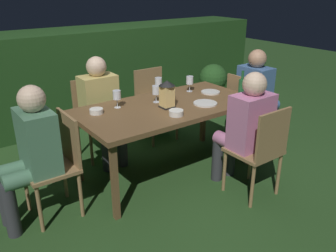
{
  "coord_description": "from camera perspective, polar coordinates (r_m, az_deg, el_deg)",
  "views": [
    {
      "loc": [
        -1.92,
        -2.62,
        1.85
      ],
      "look_at": [
        0.0,
        0.0,
        0.52
      ],
      "focal_mm": 37.62,
      "sensor_mm": 36.0,
      "label": 1
    }
  ],
  "objects": [
    {
      "name": "chair_head_near",
      "position": [
        3.06,
        -17.45,
        -5.35
      ],
      "size": [
        0.4,
        0.42,
        0.87
      ],
      "color": "#937047",
      "rests_on": "ground"
    },
    {
      "name": "wine_glass_a",
      "position": [
        3.85,
        3.53,
        7.3
      ],
      "size": [
        0.08,
        0.08,
        0.17
      ],
      "color": "silver",
      "rests_on": "dining_table"
    },
    {
      "name": "person_in_blue",
      "position": [
        4.35,
        14.32,
        5.36
      ],
      "size": [
        0.48,
        0.38,
        1.15
      ],
      "color": "#426699",
      "rests_on": "ground"
    },
    {
      "name": "bowl_salad",
      "position": [
        3.15,
        1.33,
        2.19
      ],
      "size": [
        0.13,
        0.13,
        0.05
      ],
      "color": "silver",
      "rests_on": "dining_table"
    },
    {
      "name": "wine_glass_b",
      "position": [
        3.79,
        -1.56,
        7.09
      ],
      "size": [
        0.08,
        0.08,
        0.17
      ],
      "color": "silver",
      "rests_on": "dining_table"
    },
    {
      "name": "green_bottle_on_table",
      "position": [
        3.67,
        11.84,
        5.97
      ],
      "size": [
        0.07,
        0.07,
        0.29
      ],
      "color": "#1E5B2D",
      "rests_on": "dining_table"
    },
    {
      "name": "hedge_backdrop",
      "position": [
        5.21,
        -13.72,
        8.08
      ],
      "size": [
        5.8,
        0.84,
        1.26
      ],
      "primitive_type": "cube",
      "color": "#1E4219",
      "rests_on": "ground"
    },
    {
      "name": "plate_b",
      "position": [
        3.85,
        6.9,
        5.49
      ],
      "size": [
        0.2,
        0.2,
        0.01
      ],
      "primitive_type": "cylinder",
      "color": "silver",
      "rests_on": "dining_table"
    },
    {
      "name": "bowl_bread",
      "position": [
        3.6,
        -0.1,
        4.88
      ],
      "size": [
        0.16,
        0.16,
        0.06
      ],
      "color": "#BCAD8E",
      "rests_on": "dining_table"
    },
    {
      "name": "plate_a",
      "position": [
        3.48,
        6.06,
        3.68
      ],
      "size": [
        0.23,
        0.23,
        0.01
      ],
      "primitive_type": "cylinder",
      "color": "silver",
      "rests_on": "dining_table"
    },
    {
      "name": "wine_glass_d",
      "position": [
        3.48,
        -1.95,
        5.71
      ],
      "size": [
        0.08,
        0.08,
        0.17
      ],
      "color": "silver",
      "rests_on": "dining_table"
    },
    {
      "name": "wine_glass_c",
      "position": [
        3.36,
        -8.28,
        4.87
      ],
      "size": [
        0.08,
        0.08,
        0.17
      ],
      "color": "silver",
      "rests_on": "dining_table"
    },
    {
      "name": "dining_table",
      "position": [
        3.45,
        0.0,
        2.57
      ],
      "size": [
        1.77,
        0.9,
        0.74
      ],
      "color": "brown",
      "rests_on": "ground"
    },
    {
      "name": "bowl_olives",
      "position": [
        3.26,
        -11.53,
        2.41
      ],
      "size": [
        0.12,
        0.12,
        0.05
      ],
      "color": "silver",
      "rests_on": "dining_table"
    },
    {
      "name": "ice_bucket",
      "position": [
        5.04,
        -21.63,
        7.93
      ],
      "size": [
        0.26,
        0.26,
        0.34
      ],
      "color": "#B2B7BF",
      "rests_on": "side_table"
    },
    {
      "name": "potted_plant_by_hedge",
      "position": [
        5.63,
        7.29,
        6.88
      ],
      "size": [
        0.44,
        0.44,
        0.68
      ],
      "color": "brown",
      "rests_on": "ground"
    },
    {
      "name": "person_in_green",
      "position": [
        2.95,
        -21.34,
        -3.67
      ],
      "size": [
        0.48,
        0.38,
        1.15
      ],
      "color": "#4C7A5B",
      "rests_on": "ground"
    },
    {
      "name": "lantern_centerpiece",
      "position": [
        3.32,
        -0.17,
        5.44
      ],
      "size": [
        0.15,
        0.15,
        0.27
      ],
      "color": "black",
      "rests_on": "dining_table"
    },
    {
      "name": "chair_side_left_b",
      "position": [
        3.23,
        14.72,
        -3.55
      ],
      "size": [
        0.42,
        0.4,
        0.87
      ],
      "color": "#937047",
      "rests_on": "ground"
    },
    {
      "name": "person_in_pink",
      "position": [
        3.28,
        12.38,
        0.01
      ],
      "size": [
        0.38,
        0.47,
        1.15
      ],
      "color": "#C675A3",
      "rests_on": "ground"
    },
    {
      "name": "chair_side_right_a",
      "position": [
        4.02,
        -11.75,
        1.94
      ],
      "size": [
        0.42,
        0.4,
        0.87
      ],
      "color": "#937047",
      "rests_on": "ground"
    },
    {
      "name": "chair_side_right_b",
      "position": [
        4.39,
        -2.32,
        4.11
      ],
      "size": [
        0.42,
        0.4,
        0.87
      ],
      "color": "#937047",
      "rests_on": "ground"
    },
    {
      "name": "person_in_mustard",
      "position": [
        3.8,
        -10.67,
        3.27
      ],
      "size": [
        0.38,
        0.47,
        1.15
      ],
      "color": "tan",
      "rests_on": "ground"
    },
    {
      "name": "chair_head_far",
      "position": [
        4.25,
        12.42,
        2.99
      ],
      "size": [
        0.4,
        0.42,
        0.87
      ],
      "color": "#937047",
      "rests_on": "ground"
    },
    {
      "name": "ground_plane",
      "position": [
        3.74,
        0.0,
        -7.39
      ],
      "size": [
        16.0,
        16.0,
        0.0
      ],
      "primitive_type": "plane",
      "color": "#26471E"
    },
    {
      "name": "side_table",
      "position": [
        5.12,
        -21.11,
        4.54
      ],
      "size": [
        0.49,
        0.49,
        0.64
      ],
      "color": "#937047",
      "rests_on": "ground"
    }
  ]
}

